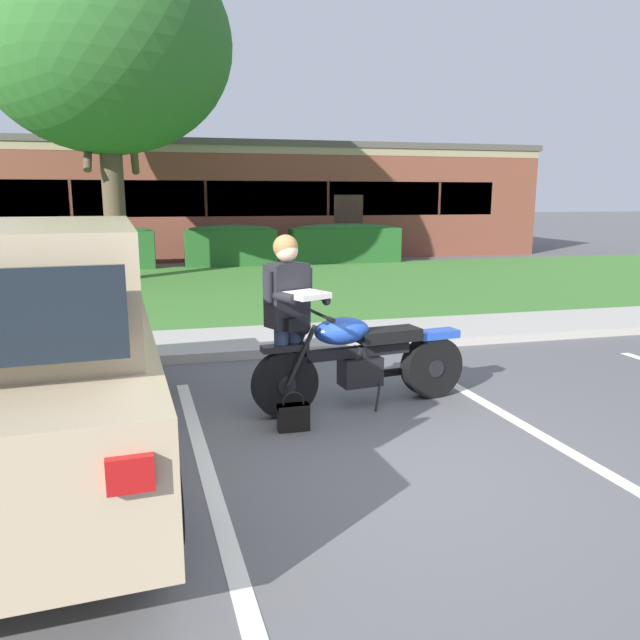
# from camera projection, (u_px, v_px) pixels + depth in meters

# --- Properties ---
(ground_plane) EXTENTS (140.00, 140.00, 0.00)m
(ground_plane) POSITION_uv_depth(u_px,v_px,m) (369.00, 462.00, 4.78)
(ground_plane) COLOR #565659
(curb_strip) EXTENTS (60.00, 0.20, 0.12)m
(curb_strip) POSITION_uv_depth(u_px,v_px,m) (286.00, 351.00, 7.99)
(curb_strip) COLOR #ADA89E
(curb_strip) RESTS_ON ground
(concrete_walk) EXTENTS (60.00, 1.50, 0.08)m
(concrete_walk) POSITION_uv_depth(u_px,v_px,m) (275.00, 338.00, 8.80)
(concrete_walk) COLOR #ADA89E
(concrete_walk) RESTS_ON ground
(grass_lawn) EXTENTS (60.00, 8.80, 0.06)m
(grass_lawn) POSITION_uv_depth(u_px,v_px,m) (235.00, 288.00, 13.69)
(grass_lawn) COLOR #3D752D
(grass_lawn) RESTS_ON ground
(stall_stripe_0) EXTENTS (0.35, 4.40, 0.01)m
(stall_stripe_0) POSITION_uv_depth(u_px,v_px,m) (206.00, 468.00, 4.67)
(stall_stripe_0) COLOR silver
(stall_stripe_0) RESTS_ON ground
(stall_stripe_1) EXTENTS (0.35, 4.40, 0.01)m
(stall_stripe_1) POSITION_uv_depth(u_px,v_px,m) (538.00, 433.00, 5.36)
(stall_stripe_1) COLOR silver
(stall_stripe_1) RESTS_ON ground
(motorcycle) EXTENTS (2.24, 0.82, 1.18)m
(motorcycle) POSITION_uv_depth(u_px,v_px,m) (370.00, 358.00, 6.01)
(motorcycle) COLOR black
(motorcycle) RESTS_ON ground
(rider_person) EXTENTS (0.58, 0.66, 1.70)m
(rider_person) POSITION_uv_depth(u_px,v_px,m) (289.00, 311.00, 5.63)
(rider_person) COLOR black
(rider_person) RESTS_ON ground
(handbag) EXTENTS (0.28, 0.13, 0.36)m
(handbag) POSITION_uv_depth(u_px,v_px,m) (293.00, 415.00, 5.41)
(handbag) COLOR black
(handbag) RESTS_ON ground
(parked_suv_adjacent) EXTENTS (2.28, 4.96, 1.86)m
(parked_suv_adjacent) POSITION_uv_depth(u_px,v_px,m) (17.00, 346.00, 4.52)
(parked_suv_adjacent) COLOR tan
(parked_suv_adjacent) RESTS_ON ground
(shade_tree) EXTENTS (5.80, 5.80, 7.93)m
(shade_tree) POSITION_uv_depth(u_px,v_px,m) (104.00, 44.00, 13.82)
(shade_tree) COLOR #4C3D2D
(shade_tree) RESTS_ON ground
(hedge_center_left) EXTENTS (2.68, 0.90, 1.24)m
(hedge_center_left) POSITION_uv_depth(u_px,v_px,m) (105.00, 247.00, 17.06)
(hedge_center_left) COLOR #235623
(hedge_center_left) RESTS_ON ground
(hedge_center_right) EXTENTS (2.64, 0.90, 1.24)m
(hedge_center_right) POSITION_uv_depth(u_px,v_px,m) (231.00, 245.00, 17.89)
(hedge_center_right) COLOR #235623
(hedge_center_right) RESTS_ON ground
(hedge_right) EXTENTS (3.37, 0.90, 1.24)m
(hedge_right) POSITION_uv_depth(u_px,v_px,m) (345.00, 243.00, 18.73)
(hedge_right) COLOR #235623
(hedge_right) RESTS_ON ground
(brick_building) EXTENTS (23.37, 9.88, 3.81)m
(brick_building) POSITION_uv_depth(u_px,v_px,m) (198.00, 200.00, 23.59)
(brick_building) COLOR brown
(brick_building) RESTS_ON ground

